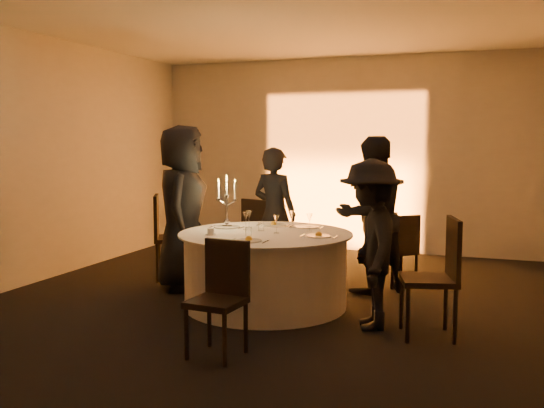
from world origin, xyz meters
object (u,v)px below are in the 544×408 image
(chair_front, at_px, (221,291))
(guest_left, at_px, (182,208))
(banquet_table, at_px, (266,269))
(guest_back_right, at_px, (371,215))
(coffee_cup, at_px, (211,232))
(chair_left, at_px, (167,232))
(chair_right, at_px, (439,270))
(guest_right, at_px, (371,244))
(guest_back_left, at_px, (275,214))
(chair_back_left, at_px, (260,231))
(candelabra, at_px, (227,209))
(chair_back_right, at_px, (401,246))

(chair_front, relative_size, guest_left, 0.48)
(banquet_table, height_order, chair_front, chair_front)
(guest_back_right, distance_m, coffee_cup, 1.87)
(chair_front, relative_size, guest_back_right, 0.52)
(banquet_table, height_order, chair_left, chair_left)
(chair_left, height_order, guest_left, guest_left)
(coffee_cup, bearing_deg, chair_left, 136.53)
(chair_right, bearing_deg, guest_right, -111.90)
(chair_front, bearing_deg, chair_right, 37.97)
(guest_back_left, relative_size, guest_back_right, 0.93)
(guest_right, bearing_deg, chair_right, 65.96)
(chair_front, bearing_deg, banquet_table, 101.77)
(chair_back_left, xyz_separation_m, coffee_cup, (0.14, -1.76, 0.25))
(chair_front, xyz_separation_m, candelabra, (-0.70, 1.70, 0.46))
(guest_left, relative_size, candelabra, 3.26)
(chair_right, relative_size, guest_back_left, 0.64)
(chair_right, xyz_separation_m, candelabra, (-2.32, 0.68, 0.38))
(chair_front, relative_size, coffee_cup, 8.36)
(guest_back_left, relative_size, candelabra, 2.81)
(guest_back_right, xyz_separation_m, guest_right, (0.24, -1.30, -0.11))
(banquet_table, bearing_deg, guest_back_left, 105.13)
(chair_right, height_order, coffee_cup, chair_right)
(chair_back_left, distance_m, coffee_cup, 1.78)
(chair_back_left, bearing_deg, guest_left, 83.62)
(guest_back_left, distance_m, candelabra, 1.00)
(guest_back_right, distance_m, guest_right, 1.32)
(chair_left, relative_size, guest_back_left, 0.64)
(banquet_table, height_order, chair_back_right, chair_back_right)
(chair_back_right, relative_size, chair_right, 0.81)
(chair_front, distance_m, guest_right, 1.51)
(guest_left, distance_m, coffee_cup, 0.98)
(chair_left, relative_size, chair_right, 1.00)
(guest_right, height_order, coffee_cup, guest_right)
(banquet_table, height_order, guest_back_left, guest_back_left)
(banquet_table, height_order, coffee_cup, coffee_cup)
(chair_back_left, xyz_separation_m, chair_front, (0.77, -2.90, -0.03))
(guest_back_right, bearing_deg, guest_right, 56.07)
(chair_front, distance_m, guest_left, 2.30)
(banquet_table, bearing_deg, chair_left, 155.11)
(chair_back_left, relative_size, guest_back_right, 0.55)
(guest_left, bearing_deg, chair_front, -161.87)
(banquet_table, bearing_deg, chair_back_right, 47.63)
(chair_front, relative_size, candelabra, 1.58)
(chair_left, bearing_deg, coffee_cup, -160.73)
(chair_left, height_order, chair_back_left, chair_left)
(chair_back_right, xyz_separation_m, guest_back_right, (-0.29, -0.39, 0.41))
(banquet_table, distance_m, guest_back_right, 1.40)
(banquet_table, bearing_deg, guest_right, -17.30)
(guest_back_right, bearing_deg, banquet_table, 1.03)
(banquet_table, height_order, guest_left, guest_left)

